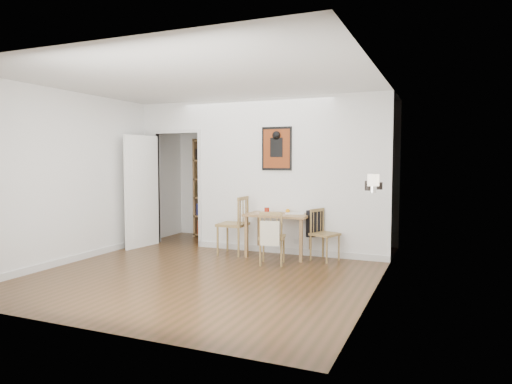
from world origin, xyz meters
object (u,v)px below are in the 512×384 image
at_px(mantel_lamp, 373,181).
at_px(orange_fruit, 288,211).
at_px(ceramic_jar_a, 369,186).
at_px(fireplace, 374,233).
at_px(chair_front, 272,237).
at_px(ceramic_jar_b, 380,186).
at_px(red_glass, 267,211).
at_px(dining_table, 279,219).
at_px(bookshelf, 215,189).
at_px(chair_left, 233,225).
at_px(chair_right, 324,234).
at_px(notebook, 295,213).

bearing_deg(mantel_lamp, orange_fruit, 140.60).
bearing_deg(ceramic_jar_a, fireplace, -39.72).
xyz_separation_m(chair_front, ceramic_jar_b, (1.54, 0.06, 0.80)).
xyz_separation_m(fireplace, ceramic_jar_a, (-0.09, 0.08, 0.61)).
height_order(red_glass, orange_fruit, red_glass).
distance_m(dining_table, bookshelf, 2.29).
xyz_separation_m(chair_left, mantel_lamp, (2.42, -1.03, 0.82)).
relative_size(fireplace, red_glass, 12.46).
relative_size(red_glass, mantel_lamp, 0.44).
bearing_deg(chair_front, mantel_lamp, -20.38).
distance_m(bookshelf, orange_fruit, 2.31).
bearing_deg(chair_left, chair_right, 4.82).
distance_m(orange_fruit, notebook, 0.15).
bearing_deg(fireplace, red_glass, 157.41).
bearing_deg(chair_right, chair_left, -175.18).
bearing_deg(chair_right, orange_fruit, 170.83).
bearing_deg(ceramic_jar_a, red_glass, 158.53).
height_order(chair_left, orange_fruit, chair_left).
distance_m(notebook, ceramic_jar_a, 1.62).
bearing_deg(chair_left, ceramic_jar_a, -15.78).
xyz_separation_m(notebook, ceramic_jar_b, (1.39, -0.58, 0.50)).
bearing_deg(chair_left, bookshelf, 127.36).
height_order(bookshelf, ceramic_jar_a, bookshelf).
distance_m(chair_left, red_glass, 0.66).
relative_size(dining_table, ceramic_jar_b, 10.22).
bearing_deg(red_glass, ceramic_jar_a, -21.47).
bearing_deg(bookshelf, chair_left, -52.64).
xyz_separation_m(bookshelf, mantel_lamp, (3.50, -2.45, 0.32)).
distance_m(chair_front, fireplace, 1.57).
bearing_deg(fireplace, ceramic_jar_b, 87.93).
bearing_deg(red_glass, orange_fruit, 36.55).
bearing_deg(notebook, chair_left, -169.86).
height_order(orange_fruit, ceramic_jar_a, ceramic_jar_a).
bearing_deg(fireplace, dining_table, 152.48).
bearing_deg(red_glass, fireplace, -22.59).
distance_m(dining_table, ceramic_jar_a, 1.83).
distance_m(notebook, ceramic_jar_b, 1.59).
xyz_separation_m(chair_left, ceramic_jar_a, (2.31, -0.65, 0.74)).
relative_size(chair_left, chair_front, 1.20).
relative_size(chair_front, bookshelf, 0.41).
xyz_separation_m(orange_fruit, ceramic_jar_a, (1.42, -0.88, 0.49)).
bearing_deg(bookshelf, notebook, -30.48).
height_order(chair_right, notebook, chair_right).
bearing_deg(ceramic_jar_b, bookshelf, 152.50).
xyz_separation_m(bookshelf, ceramic_jar_a, (3.39, -2.07, 0.24)).
bearing_deg(dining_table, orange_fruit, 43.97).
height_order(notebook, ceramic_jar_a, ceramic_jar_a).
relative_size(chair_left, bookshelf, 0.49).
distance_m(chair_left, ceramic_jar_a, 2.51).
bearing_deg(red_glass, chair_front, -60.37).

